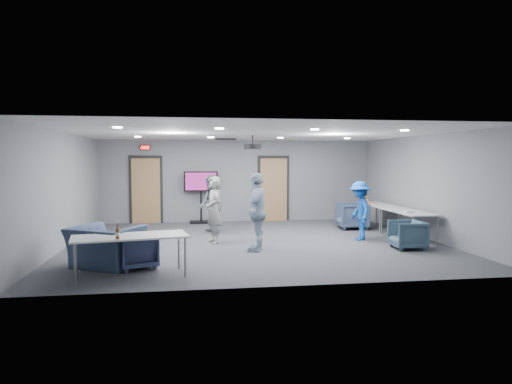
{
  "coord_description": "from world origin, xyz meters",
  "views": [
    {
      "loc": [
        -1.62,
        -11.13,
        2.05
      ],
      "look_at": [
        0.14,
        0.83,
        1.2
      ],
      "focal_mm": 32.0,
      "sensor_mm": 36.0,
      "label": 1
    }
  ],
  "objects": [
    {
      "name": "table_front_left",
      "position": [
        -2.64,
        -3.0,
        0.69
      ],
      "size": [
        2.08,
        1.18,
        0.73
      ],
      "rotation": [
        0.0,
        0.0,
        0.19
      ],
      "color": "silver",
      "rests_on": "floor"
    },
    {
      "name": "ceiling",
      "position": [
        0.0,
        0.0,
        2.7
      ],
      "size": [
        9.0,
        9.0,
        0.0
      ],
      "primitive_type": "plane",
      "rotation": [
        3.14,
        0.0,
        0.0
      ],
      "color": "silver",
      "rests_on": "wall_back"
    },
    {
      "name": "person_d",
      "position": [
        2.7,
        -0.04,
        0.75
      ],
      "size": [
        0.63,
        1.01,
        1.51
      ],
      "primitive_type": "imported",
      "rotation": [
        0.0,
        0.0,
        -1.64
      ],
      "color": "#1B50B0",
      "rests_on": "floor"
    },
    {
      "name": "wall_right",
      "position": [
        4.5,
        0.0,
        1.35
      ],
      "size": [
        0.02,
        8.0,
        2.7
      ],
      "primitive_type": "cube",
      "color": "slate",
      "rests_on": "floor"
    },
    {
      "name": "door_left",
      "position": [
        -3.0,
        3.95,
        1.07
      ],
      "size": [
        1.06,
        0.17,
        2.24
      ],
      "color": "black",
      "rests_on": "wall_back"
    },
    {
      "name": "table_right_b",
      "position": [
        4.0,
        -0.08,
        0.69
      ],
      "size": [
        0.81,
        1.94,
        0.73
      ],
      "rotation": [
        0.0,
        0.0,
        1.57
      ],
      "color": "silver",
      "rests_on": "floor"
    },
    {
      "name": "chair_right_a",
      "position": [
        3.18,
        1.82,
        0.39
      ],
      "size": [
        0.95,
        0.92,
        0.79
      ],
      "primitive_type": "imported",
      "rotation": [
        0.0,
        0.0,
        -1.67
      ],
      "color": "#394863",
      "rests_on": "floor"
    },
    {
      "name": "table_right_a",
      "position": [
        4.0,
        1.82,
        0.68
      ],
      "size": [
        0.73,
        1.75,
        0.73
      ],
      "rotation": [
        0.0,
        0.0,
        1.57
      ],
      "color": "silver",
      "rests_on": "floor"
    },
    {
      "name": "tv_stand",
      "position": [
        -1.24,
        3.75,
        0.95
      ],
      "size": [
        1.1,
        0.52,
        1.68
      ],
      "color": "black",
      "rests_on": "floor"
    },
    {
      "name": "snack_box",
      "position": [
        3.79,
        1.97,
        0.75
      ],
      "size": [
        0.22,
        0.18,
        0.04
      ],
      "primitive_type": "cube",
      "rotation": [
        0.0,
        0.0,
        -0.23
      ],
      "color": "#E34D38",
      "rests_on": "table_right_a"
    },
    {
      "name": "bottle_right",
      "position": [
        3.82,
        2.24,
        0.82
      ],
      "size": [
        0.07,
        0.07,
        0.26
      ],
      "color": "#623110",
      "rests_on": "table_right_a"
    },
    {
      "name": "wrapper",
      "position": [
        3.84,
        -0.43,
        0.75
      ],
      "size": [
        0.22,
        0.16,
        0.05
      ],
      "primitive_type": "cube",
      "rotation": [
        0.0,
        0.0,
        0.06
      ],
      "color": "silver",
      "rests_on": "table_right_b"
    },
    {
      "name": "bottle_front",
      "position": [
        -2.81,
        -3.34,
        0.82
      ],
      "size": [
        0.06,
        0.06,
        0.24
      ],
      "color": "#623110",
      "rests_on": "table_front_left"
    },
    {
      "name": "exit_sign",
      "position": [
        -3.0,
        3.93,
        2.45
      ],
      "size": [
        0.32,
        0.08,
        0.16
      ],
      "color": "black",
      "rests_on": "wall_back"
    },
    {
      "name": "floor",
      "position": [
        0.0,
        0.0,
        0.0
      ],
      "size": [
        9.0,
        9.0,
        0.0
      ],
      "primitive_type": "plane",
      "color": "#393B41",
      "rests_on": "ground"
    },
    {
      "name": "downlights",
      "position": [
        0.0,
        0.0,
        2.68
      ],
      "size": [
        6.18,
        3.78,
        0.02
      ],
      "color": "white",
      "rests_on": "ceiling"
    },
    {
      "name": "chair_front_b",
      "position": [
        -3.21,
        -2.17,
        0.39
      ],
      "size": [
        1.56,
        1.5,
        0.78
      ],
      "primitive_type": "imported",
      "rotation": [
        0.0,
        0.0,
        2.64
      ],
      "color": "#3E4E6B",
      "rests_on": "floor"
    },
    {
      "name": "wall_front",
      "position": [
        0.0,
        -4.0,
        1.35
      ],
      "size": [
        9.0,
        0.02,
        2.7
      ],
      "primitive_type": "cube",
      "color": "slate",
      "rests_on": "floor"
    },
    {
      "name": "chair_right_c",
      "position": [
        3.35,
        -1.35,
        0.33
      ],
      "size": [
        0.76,
        0.74,
        0.66
      ],
      "primitive_type": "imported",
      "rotation": [
        0.0,
        0.0,
        -1.62
      ],
      "color": "#384F61",
      "rests_on": "floor"
    },
    {
      "name": "person_c",
      "position": [
        -0.1,
        -1.05,
        0.88
      ],
      "size": [
        0.73,
        1.12,
        1.77
      ],
      "primitive_type": "imported",
      "rotation": [
        0.0,
        0.0,
        -1.89
      ],
      "color": "#A3BAD1",
      "rests_on": "floor"
    },
    {
      "name": "hvac_diffuser",
      "position": [
        -0.5,
        2.8,
        2.69
      ],
      "size": [
        0.6,
        0.6,
        0.03
      ],
      "primitive_type": "cube",
      "color": "black",
      "rests_on": "ceiling"
    },
    {
      "name": "wall_back",
      "position": [
        0.0,
        4.0,
        1.35
      ],
      "size": [
        9.0,
        0.02,
        2.7
      ],
      "primitive_type": "cube",
      "color": "slate",
      "rests_on": "floor"
    },
    {
      "name": "chair_front_a",
      "position": [
        -2.61,
        -2.39,
        0.32
      ],
      "size": [
        0.89,
        0.9,
        0.64
      ],
      "primitive_type": "imported",
      "rotation": [
        0.0,
        0.0,
        3.5
      ],
      "color": "#3B4466",
      "rests_on": "floor"
    },
    {
      "name": "door_right",
      "position": [
        1.2,
        3.95,
        1.07
      ],
      "size": [
        1.06,
        0.17,
        2.24
      ],
      "color": "black",
      "rests_on": "wall_back"
    },
    {
      "name": "projector",
      "position": [
        0.02,
        0.59,
        2.4
      ],
      "size": [
        0.43,
        0.4,
        0.36
      ],
      "rotation": [
        0.0,
        0.0,
        0.38
      ],
      "color": "black",
      "rests_on": "ceiling"
    },
    {
      "name": "person_b",
      "position": [
        -1.01,
        1.52,
        0.82
      ],
      "size": [
        0.77,
        0.91,
        1.65
      ],
      "primitive_type": "imported",
      "rotation": [
        0.0,
        0.0,
        -1.37
      ],
      "color": "slate",
      "rests_on": "floor"
    },
    {
      "name": "person_a",
      "position": [
        -1.03,
        0.04,
        0.82
      ],
      "size": [
        0.54,
        0.69,
        1.64
      ],
      "primitive_type": "imported",
      "rotation": [
        0.0,
        0.0,
        -1.29
      ],
      "color": "gray",
      "rests_on": "floor"
    },
    {
      "name": "wall_left",
      "position": [
        -4.5,
        0.0,
        1.35
      ],
      "size": [
        0.02,
        8.0,
        2.7
      ],
      "primitive_type": "cube",
      "color": "slate",
      "rests_on": "floor"
    }
  ]
}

